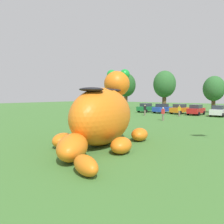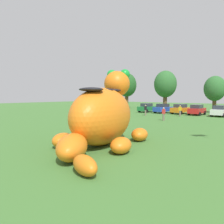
{
  "view_description": "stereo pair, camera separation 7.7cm",
  "coord_description": "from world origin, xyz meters",
  "px_view_note": "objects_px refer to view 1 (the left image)",
  "views": [
    {
      "loc": [
        9.71,
        -11.04,
        3.25
      ],
      "look_at": [
        0.35,
        0.71,
        2.08
      ],
      "focal_mm": 34.54,
      "sensor_mm": 36.0,
      "label": 1
    },
    {
      "loc": [
        9.77,
        -10.99,
        3.25
      ],
      "look_at": [
        0.35,
        0.71,
        2.08
      ],
      "focal_mm": 34.54,
      "sensor_mm": 36.0,
      "label": 2
    }
  ],
  "objects_px": {
    "giant_inflatable_creature": "(103,115)",
    "car_white": "(219,111)",
    "spectator_near_inflatable": "(145,110)",
    "car_red": "(196,110)",
    "spectator_mid_field": "(179,111)",
    "spectator_by_cars": "(163,114)",
    "car_blue": "(162,108)",
    "car_green": "(146,108)",
    "car_orange": "(180,109)"
  },
  "relations": [
    {
      "from": "giant_inflatable_creature",
      "to": "car_white",
      "type": "relative_size",
      "value": 2.26
    },
    {
      "from": "giant_inflatable_creature",
      "to": "spectator_near_inflatable",
      "type": "xyz_separation_m",
      "value": [
        -8.07,
        19.64,
        -1.08
      ]
    },
    {
      "from": "spectator_near_inflatable",
      "to": "car_red",
      "type": "bearing_deg",
      "value": 44.17
    },
    {
      "from": "spectator_mid_field",
      "to": "spectator_by_cars",
      "type": "distance_m",
      "value": 6.73
    },
    {
      "from": "giant_inflatable_creature",
      "to": "car_blue",
      "type": "distance_m",
      "value": 27.1
    },
    {
      "from": "car_green",
      "to": "car_white",
      "type": "bearing_deg",
      "value": -1.77
    },
    {
      "from": "car_orange",
      "to": "giant_inflatable_creature",
      "type": "bearing_deg",
      "value": -79.59
    },
    {
      "from": "car_green",
      "to": "car_orange",
      "type": "bearing_deg",
      "value": 3.55
    },
    {
      "from": "car_red",
      "to": "car_white",
      "type": "height_order",
      "value": "same"
    },
    {
      "from": "car_blue",
      "to": "spectator_mid_field",
      "type": "xyz_separation_m",
      "value": [
        4.84,
        -4.28,
        -0.01
      ]
    },
    {
      "from": "car_orange",
      "to": "car_white",
      "type": "xyz_separation_m",
      "value": [
        6.44,
        -0.8,
        0.0
      ]
    },
    {
      "from": "spectator_near_inflatable",
      "to": "car_green",
      "type": "bearing_deg",
      "value": 117.89
    },
    {
      "from": "car_green",
      "to": "spectator_mid_field",
      "type": "relative_size",
      "value": 2.48
    },
    {
      "from": "car_orange",
      "to": "car_blue",
      "type": "bearing_deg",
      "value": -175.2
    },
    {
      "from": "spectator_near_inflatable",
      "to": "spectator_mid_field",
      "type": "bearing_deg",
      "value": 21.64
    },
    {
      "from": "car_blue",
      "to": "car_white",
      "type": "bearing_deg",
      "value": -3.19
    },
    {
      "from": "spectator_mid_field",
      "to": "car_orange",
      "type": "bearing_deg",
      "value": 110.06
    },
    {
      "from": "giant_inflatable_creature",
      "to": "spectator_by_cars",
      "type": "height_order",
      "value": "giant_inflatable_creature"
    },
    {
      "from": "spectator_near_inflatable",
      "to": "giant_inflatable_creature",
      "type": "bearing_deg",
      "value": -67.66
    },
    {
      "from": "car_white",
      "to": "spectator_by_cars",
      "type": "relative_size",
      "value": 2.43
    },
    {
      "from": "car_orange",
      "to": "car_white",
      "type": "bearing_deg",
      "value": -7.1
    },
    {
      "from": "car_white",
      "to": "car_green",
      "type": "bearing_deg",
      "value": 178.23
    },
    {
      "from": "car_green",
      "to": "spectator_by_cars",
      "type": "distance_m",
      "value": 13.87
    },
    {
      "from": "car_green",
      "to": "car_white",
      "type": "relative_size",
      "value": 1.02
    },
    {
      "from": "car_white",
      "to": "giant_inflatable_creature",
      "type": "bearing_deg",
      "value": -93.7
    },
    {
      "from": "car_white",
      "to": "spectator_by_cars",
      "type": "height_order",
      "value": "car_white"
    },
    {
      "from": "giant_inflatable_creature",
      "to": "car_green",
      "type": "height_order",
      "value": "giant_inflatable_creature"
    },
    {
      "from": "giant_inflatable_creature",
      "to": "spectator_near_inflatable",
      "type": "distance_m",
      "value": 21.26
    },
    {
      "from": "car_blue",
      "to": "car_green",
      "type": "bearing_deg",
      "value": -177.65
    },
    {
      "from": "spectator_by_cars",
      "to": "car_blue",
      "type": "bearing_deg",
      "value": 115.76
    },
    {
      "from": "car_green",
      "to": "spectator_by_cars",
      "type": "xyz_separation_m",
      "value": [
        8.62,
        -10.86,
        -0.01
      ]
    },
    {
      "from": "car_green",
      "to": "spectator_near_inflatable",
      "type": "distance_m",
      "value": 6.9
    },
    {
      "from": "car_green",
      "to": "spectator_near_inflatable",
      "type": "bearing_deg",
      "value": -62.11
    },
    {
      "from": "car_blue",
      "to": "spectator_by_cars",
      "type": "height_order",
      "value": "car_blue"
    },
    {
      "from": "car_blue",
      "to": "car_white",
      "type": "relative_size",
      "value": 1.05
    },
    {
      "from": "giant_inflatable_creature",
      "to": "car_blue",
      "type": "relative_size",
      "value": 2.17
    },
    {
      "from": "car_orange",
      "to": "car_red",
      "type": "bearing_deg",
      "value": -9.2
    },
    {
      "from": "car_blue",
      "to": "car_red",
      "type": "xyz_separation_m",
      "value": [
        6.11,
        -0.21,
        0.0
      ]
    },
    {
      "from": "car_white",
      "to": "spectator_near_inflatable",
      "type": "bearing_deg",
      "value": -149.6
    },
    {
      "from": "car_green",
      "to": "car_blue",
      "type": "height_order",
      "value": "same"
    },
    {
      "from": "spectator_mid_field",
      "to": "spectator_by_cars",
      "type": "xyz_separation_m",
      "value": [
        0.47,
        -6.72,
        0.0
      ]
    },
    {
      "from": "car_green",
      "to": "spectator_mid_field",
      "type": "bearing_deg",
      "value": -26.92
    },
    {
      "from": "car_orange",
      "to": "spectator_by_cars",
      "type": "distance_m",
      "value": 11.46
    },
    {
      "from": "car_green",
      "to": "spectator_mid_field",
      "type": "distance_m",
      "value": 9.15
    },
    {
      "from": "giant_inflatable_creature",
      "to": "car_blue",
      "type": "height_order",
      "value": "giant_inflatable_creature"
    },
    {
      "from": "car_red",
      "to": "spectator_by_cars",
      "type": "bearing_deg",
      "value": -94.27
    },
    {
      "from": "car_green",
      "to": "car_red",
      "type": "height_order",
      "value": "same"
    },
    {
      "from": "car_green",
      "to": "car_blue",
      "type": "distance_m",
      "value": 3.32
    },
    {
      "from": "car_blue",
      "to": "car_orange",
      "type": "height_order",
      "value": "same"
    },
    {
      "from": "giant_inflatable_creature",
      "to": "spectator_by_cars",
      "type": "bearing_deg",
      "value": 100.19
    }
  ]
}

